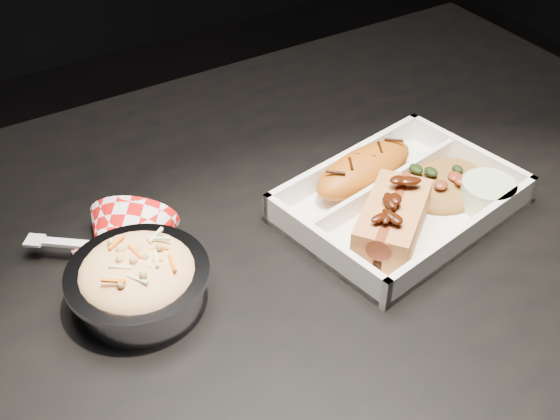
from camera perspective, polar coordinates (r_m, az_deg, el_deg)
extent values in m
cube|color=black|center=(0.75, -0.02, -4.50)|extent=(1.20, 0.80, 0.03)
cylinder|color=black|center=(1.46, 11.30, 0.92)|extent=(0.05, 0.05, 0.72)
cube|color=white|center=(0.80, 9.70, 0.00)|extent=(0.28, 0.22, 0.01)
cube|color=white|center=(0.83, 5.36, 3.61)|extent=(0.25, 0.05, 0.04)
cube|color=white|center=(0.75, 14.75, -2.24)|extent=(0.25, 0.05, 0.04)
cube|color=white|center=(0.72, 3.52, -3.15)|extent=(0.04, 0.18, 0.04)
cube|color=white|center=(0.87, 15.02, 4.11)|extent=(0.04, 0.18, 0.04)
cube|color=white|center=(0.80, 8.46, 1.57)|extent=(0.23, 0.05, 0.03)
ellipsoid|color=#B75A12|center=(0.81, 6.87, 3.30)|extent=(0.15, 0.08, 0.04)
cube|color=#C88044|center=(0.74, 10.37, -1.20)|extent=(0.11, 0.09, 0.04)
cube|color=#C88044|center=(0.75, 7.83, -0.59)|extent=(0.11, 0.09, 0.04)
cylinder|color=brown|center=(0.74, 9.17, -0.36)|extent=(0.11, 0.09, 0.03)
ellipsoid|color=#99662C|center=(0.82, 13.32, 2.64)|extent=(0.13, 0.11, 0.03)
cylinder|color=beige|center=(0.81, 16.49, 1.25)|extent=(0.06, 0.06, 0.03)
cylinder|color=silver|center=(0.69, -11.32, -6.20)|extent=(0.12, 0.12, 0.04)
cylinder|color=silver|center=(0.68, -11.53, -5.03)|extent=(0.14, 0.14, 0.01)
ellipsoid|color=beige|center=(0.68, -11.53, -5.03)|extent=(0.11, 0.11, 0.04)
cube|color=red|center=(0.74, -11.73, -4.27)|extent=(0.12, 0.10, 0.00)
cone|color=red|center=(0.74, -12.90, -3.19)|extent=(0.15, 0.15, 0.10)
cube|color=white|center=(0.75, -16.91, -2.60)|extent=(0.05, 0.05, 0.00)
cube|color=white|center=(0.77, -19.32, -2.35)|extent=(0.03, 0.03, 0.00)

